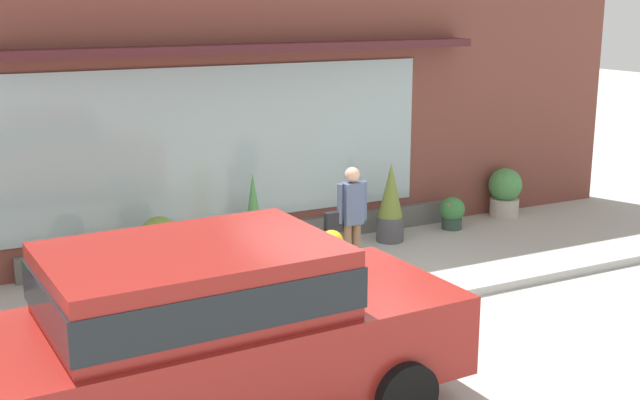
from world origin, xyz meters
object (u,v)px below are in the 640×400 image
fire_hydrant (332,263)px  parked_car_red (209,325)px  potted_plant_trailing_edge (89,261)px  pedestrian_with_handbag (350,215)px  potted_plant_window_left (452,212)px  potted_plant_corner_tall (160,243)px  potted_plant_window_right (253,217)px  potted_plant_low_front (391,204)px  potted_plant_doorstep (505,191)px

fire_hydrant → parked_car_red: bearing=-136.9°
potted_plant_trailing_edge → pedestrian_with_handbag: bearing=-19.8°
potted_plant_window_left → potted_plant_corner_tall: potted_plant_corner_tall is taller
fire_hydrant → parked_car_red: parked_car_red is taller
potted_plant_window_right → potted_plant_trailing_edge: potted_plant_window_right is taller
pedestrian_with_handbag → potted_plant_low_front: 1.91m
potted_plant_corner_tall → parked_car_red: bearing=-101.0°
pedestrian_with_handbag → potted_plant_trailing_edge: bearing=-20.1°
potted_plant_trailing_edge → potted_plant_window_left: bearing=1.6°
pedestrian_with_handbag → potted_plant_window_left: 3.10m
fire_hydrant → potted_plant_low_front: (2.03, 1.81, 0.14)m
fire_hydrant → potted_plant_trailing_edge: fire_hydrant is taller
potted_plant_window_right → potted_plant_corner_tall: 1.51m
fire_hydrant → potted_plant_window_right: (-0.21, 2.03, 0.16)m
parked_car_red → potted_plant_corner_tall: bearing=77.0°
potted_plant_window_right → potted_plant_window_left: bearing=-1.6°
fire_hydrant → potted_plant_doorstep: 5.13m
potted_plant_window_left → potted_plant_low_front: size_ratio=0.43×
potted_plant_doorstep → potted_plant_corner_tall: size_ratio=1.00×
potted_plant_trailing_edge → potted_plant_low_front: bearing=0.6°
fire_hydrant → potted_plant_corner_tall: (-1.70, 1.82, 0.02)m
potted_plant_trailing_edge → potted_plant_doorstep: bearing=3.3°
potted_plant_window_left → potted_plant_trailing_edge: 6.00m
fire_hydrant → potted_plant_corner_tall: size_ratio=1.05×
fire_hydrant → parked_car_red: 3.48m
pedestrian_with_handbag → potted_plant_low_front: bearing=-139.7°
pedestrian_with_handbag → potted_plant_doorstep: pedestrian_with_handbag is taller
pedestrian_with_handbag → potted_plant_trailing_edge: 3.51m
potted_plant_trailing_edge → potted_plant_doorstep: 7.34m
pedestrian_with_handbag → potted_plant_window_left: (2.73, 1.35, -0.60)m
potted_plant_low_front → potted_plant_doorstep: size_ratio=1.47×
potted_plant_doorstep → parked_car_red: bearing=-147.6°
potted_plant_window_left → potted_plant_corner_tall: bearing=-178.7°
pedestrian_with_handbag → potted_plant_trailing_edge: (-3.27, 1.18, -0.49)m
potted_plant_window_left → potted_plant_low_front: bearing=-174.6°
pedestrian_with_handbag → potted_plant_doorstep: size_ratio=1.81×
potted_plant_window_right → fire_hydrant: bearing=-84.0°
parked_car_red → potted_plant_doorstep: parked_car_red is taller
potted_plant_low_front → potted_plant_trailing_edge: bearing=-179.4°
potted_plant_doorstep → potted_plant_corner_tall: potted_plant_doorstep is taller
parked_car_red → potted_plant_low_front: bearing=40.5°
pedestrian_with_handbag → potted_plant_corner_tall: pedestrian_with_handbag is taller
pedestrian_with_handbag → potted_plant_low_front: (1.43, 1.23, -0.28)m
fire_hydrant → pedestrian_with_handbag: size_ratio=0.58×
potted_plant_window_right → potted_plant_doorstep: size_ratio=1.49×
pedestrian_with_handbag → parked_car_red: (-3.11, -2.93, 0.07)m
pedestrian_with_handbag → potted_plant_corner_tall: 2.64m
parked_car_red → potted_plant_trailing_edge: parked_car_red is taller
potted_plant_low_front → potted_plant_window_left: bearing=5.4°
potted_plant_doorstep → potted_plant_window_left: bearing=-169.2°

